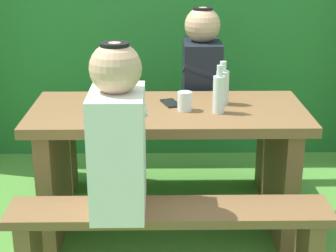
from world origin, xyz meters
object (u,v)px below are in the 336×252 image
person_white_shirt (118,136)px  drinking_glass (185,101)px  cell_phone (171,103)px  bench_near (170,233)px  bench_far (167,143)px  bottle_left (222,86)px  picnic_table (168,149)px  person_black_coat (202,73)px  bottle_right (219,93)px

person_white_shirt → drinking_glass: bearing=59.5°
cell_phone → bench_near: bearing=-110.1°
bench_near → bench_far: bearing=90.0°
bench_near → bottle_left: bearing=65.5°
bottle_left → bench_near: bearing=-114.5°
bench_near → bench_far: 1.09m
bottle_left → picnic_table: bearing=-165.8°
bench_near → bench_far: size_ratio=1.00×
person_black_coat → drinking_glass: bearing=-102.2°
person_black_coat → cell_phone: bearing=-112.4°
picnic_table → bottle_right: (0.25, -0.08, 0.32)m
person_black_coat → cell_phone: (-0.19, -0.47, -0.05)m
person_black_coat → bench_far: bearing=179.1°
picnic_table → drinking_glass: drinking_glass is taller
bench_near → bottle_left: 0.84m
picnic_table → person_white_shirt: (-0.21, -0.54, 0.28)m
person_black_coat → drinking_glass: 0.60m
bench_near → person_white_shirt: size_ratio=1.95×
bench_far → person_black_coat: bearing=-0.9°
drinking_glass → person_black_coat: bearing=77.8°
bottle_left → person_white_shirt: bearing=-128.9°
bench_near → person_black_coat: size_ratio=1.95×
bench_near → bottle_right: (0.25, 0.47, 0.50)m
picnic_table → bench_near: 0.57m
bench_far → bottle_left: size_ratio=6.22×
bench_far → cell_phone: cell_phone is taller
person_white_shirt → bottle_left: (0.50, 0.62, 0.04)m
bench_far → cell_phone: size_ratio=10.00×
drinking_glass → person_white_shirt: bearing=-120.5°
picnic_table → bottle_left: bearing=14.2°
drinking_glass → cell_phone: bearing=121.7°
bench_near → person_black_coat: bearing=79.1°
person_black_coat → cell_phone: person_black_coat is taller
bench_far → person_white_shirt: (-0.21, -1.09, 0.45)m
bench_far → person_black_coat: 0.50m
bench_far → bottle_right: bottle_right is taller
bottle_right → cell_phone: 0.29m
cell_phone → picnic_table: bearing=-120.0°
person_black_coat → bottle_right: size_ratio=3.01×
person_black_coat → bottle_right: (0.04, -0.62, 0.05)m
bottle_right → cell_phone: bottle_right is taller
picnic_table → person_black_coat: size_ratio=1.95×
cell_phone → bench_far: bearing=73.0°
bottle_right → bench_far: bearing=111.7°
drinking_glass → bottle_left: (0.20, 0.11, 0.05)m
bench_near → person_white_shirt: person_white_shirt is taller
picnic_table → bottle_right: size_ratio=5.86×
drinking_glass → cell_phone: drinking_glass is taller
picnic_table → bench_near: (0.00, -0.55, -0.18)m
picnic_table → bench_near: picnic_table is taller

